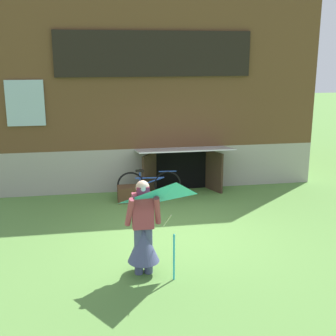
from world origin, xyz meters
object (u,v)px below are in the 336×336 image
Objects in this scene: person at (143,235)px; kite at (176,212)px; bicycle_blue at (149,184)px; wooden_crate at (127,194)px.

kite is (0.42, -0.61, 0.60)m from person.
person reaches higher than kite.
bicycle_blue is 3.44× the size of wooden_crate.
person is 1.03× the size of kite.
bicycle_blue is at bearing 18.52° from wooden_crate.
person is 4.00m from bicycle_blue.
wooden_crate is (-0.57, -0.19, -0.17)m from bicycle_blue.
kite is at bearing -72.64° from person.
bicycle_blue is at bearing 87.51° from kite.
person is 0.95m from kite.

